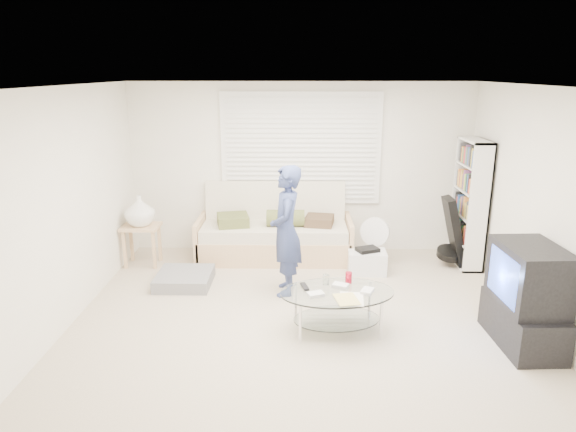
{
  "coord_description": "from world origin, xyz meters",
  "views": [
    {
      "loc": [
        -0.07,
        -5.22,
        2.65
      ],
      "look_at": [
        -0.16,
        0.3,
        1.08
      ],
      "focal_mm": 32.0,
      "sensor_mm": 36.0,
      "label": 1
    }
  ],
  "objects_px": {
    "tv_unit": "(526,297)",
    "coffee_table": "(337,299)",
    "bookshelf": "(470,204)",
    "futon_sofa": "(275,234)"
  },
  "relations": [
    {
      "from": "tv_unit",
      "to": "coffee_table",
      "type": "distance_m",
      "value": 1.85
    },
    {
      "from": "bookshelf",
      "to": "coffee_table",
      "type": "xyz_separation_m",
      "value": [
        -1.96,
        -1.97,
        -0.53
      ]
    },
    {
      "from": "tv_unit",
      "to": "bookshelf",
      "type": "bearing_deg",
      "value": 86.76
    },
    {
      "from": "bookshelf",
      "to": "tv_unit",
      "type": "xyz_separation_m",
      "value": [
        -0.13,
        -2.21,
        -0.38
      ]
    },
    {
      "from": "futon_sofa",
      "to": "bookshelf",
      "type": "bearing_deg",
      "value": -4.88
    },
    {
      "from": "bookshelf",
      "to": "tv_unit",
      "type": "bearing_deg",
      "value": -93.24
    },
    {
      "from": "coffee_table",
      "to": "futon_sofa",
      "type": "bearing_deg",
      "value": 108.68
    },
    {
      "from": "bookshelf",
      "to": "coffee_table",
      "type": "relative_size",
      "value": 1.4
    },
    {
      "from": "futon_sofa",
      "to": "coffee_table",
      "type": "xyz_separation_m",
      "value": [
        0.74,
        -2.2,
        0.0
      ]
    },
    {
      "from": "futon_sofa",
      "to": "tv_unit",
      "type": "distance_m",
      "value": 3.55
    }
  ]
}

